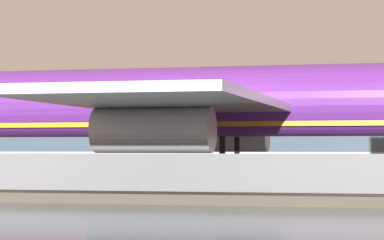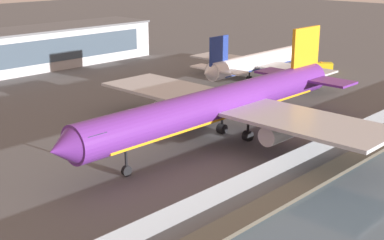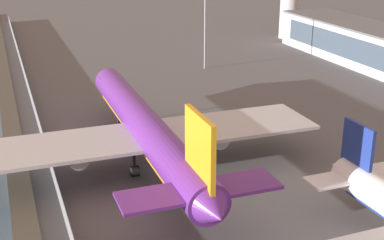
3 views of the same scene
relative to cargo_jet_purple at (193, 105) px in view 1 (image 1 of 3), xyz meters
name	(u,v)px [view 1 (image 1 of 3)]	position (x,y,z in m)	size (l,w,h in m)	color
ground_plane	(230,186)	(2.11, 2.60, -5.70)	(500.00, 500.00, 0.00)	#565659
shoreline_seawall	(150,198)	(2.11, -17.90, -5.45)	(320.00, 3.00, 0.50)	#474238
perimeter_fence	(173,176)	(2.11, -13.40, -4.50)	(280.00, 0.10, 2.41)	slate
cargo_jet_purple	(193,105)	(0.00, 0.00, 0.00)	(56.11, 48.32, 14.95)	#602889
baggage_tug	(154,170)	(-7.22, 15.31, -4.90)	(3.40, 2.06, 1.80)	red
terminal_building	(205,134)	(-14.76, 68.84, -0.87)	(111.67, 14.73, 9.64)	#B2B2B7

